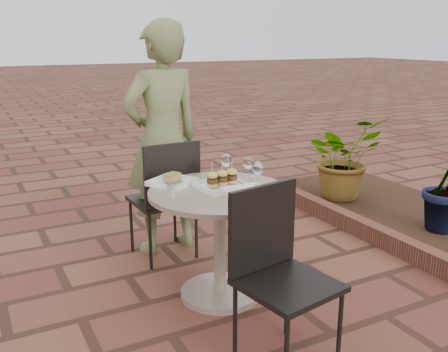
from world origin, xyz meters
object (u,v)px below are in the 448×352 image
chair_near (276,261)px  plate_salmon (172,181)px  cafe_table (220,227)px  chair_far (167,191)px  diner (162,140)px  plate_tuna (247,192)px  plate_sliders (222,182)px

chair_near → plate_salmon: 1.01m
plate_salmon → cafe_table: bearing=-52.4°
chair_far → plate_salmon: 0.48m
chair_near → diner: 1.63m
chair_near → diner: bearing=80.0°
chair_near → plate_tuna: (0.14, 0.54, 0.20)m
cafe_table → diner: 0.99m
cafe_table → plate_salmon: 0.43m
cafe_table → plate_salmon: plate_salmon is taller
plate_salmon → plate_tuna: 0.53m
chair_near → plate_salmon: (-0.17, 0.97, 0.20)m
diner → plate_sliders: bearing=86.7°
cafe_table → chair_far: (-0.09, 0.69, 0.07)m
cafe_table → diner: diner is taller
plate_sliders → cafe_table: bearing=-135.2°
chair_far → plate_tuna: size_ratio=3.19×
cafe_table → plate_sliders: size_ratio=2.90×
plate_salmon → chair_near: bearing=-80.0°
cafe_table → diner: bearing=92.1°
chair_near → plate_salmon: chair_near is taller
cafe_table → chair_far: chair_far is taller
chair_near → diner: size_ratio=0.52×
plate_salmon → plate_tuna: plate_salmon is taller
chair_near → diner: (0.00, 1.59, 0.35)m
plate_tuna → chair_far: bearing=102.8°
chair_far → diner: (0.06, 0.21, 0.35)m
diner → plate_salmon: (-0.18, -0.62, -0.15)m
chair_far → plate_sliders: (0.12, -0.65, 0.22)m
diner → plate_tuna: size_ratio=6.15×
chair_near → plate_sliders: 0.77m
chair_near → plate_sliders: bearing=74.6°
plate_tuna → chair_near: bearing=-104.7°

